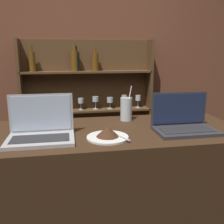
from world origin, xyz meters
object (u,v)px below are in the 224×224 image
cake_plate (108,134)px  water_glass (126,109)px  laptop_far (184,123)px  laptop_near (41,130)px

cake_plate → water_glass: size_ratio=0.95×
laptop_far → water_glass: size_ratio=1.49×
laptop_far → cake_plate: 0.46m
water_glass → laptop_far: bearing=-46.8°
cake_plate → water_glass: water_glass is taller
cake_plate → water_glass: (0.18, 0.34, 0.05)m
laptop_near → laptop_far: size_ratio=0.97×
laptop_near → laptop_far: (0.80, 0.00, -0.00)m
laptop_far → cake_plate: size_ratio=1.57×
laptop_near → water_glass: (0.52, 0.29, 0.03)m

